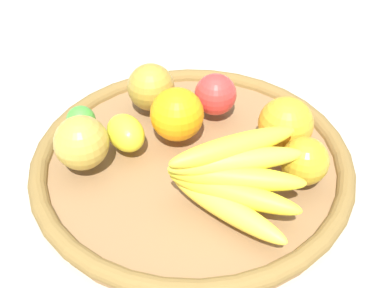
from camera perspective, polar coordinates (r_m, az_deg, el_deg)
ground_plane at (r=0.82m, az=0.00°, el=-3.09°), size 2.40×2.40×0.00m
basket at (r=0.81m, az=0.00°, el=-2.11°), size 0.47×0.47×0.04m
banana_bunch at (r=0.70m, az=4.30°, el=-3.45°), size 0.18×0.16×0.09m
apple_2 at (r=0.87m, az=-4.25°, el=5.87°), size 0.10×0.10×0.07m
orange_0 at (r=0.80m, az=9.63°, el=2.03°), size 0.11×0.11×0.08m
apple_3 at (r=0.86m, az=2.44°, el=5.13°), size 0.07×0.07×0.07m
lime_0 at (r=0.84m, az=-11.37°, el=2.43°), size 0.06×0.06×0.04m
apple_1 at (r=0.77m, az=-11.33°, el=0.13°), size 0.10×0.10×0.08m
lemon_0 at (r=0.80m, az=-6.84°, el=1.15°), size 0.08×0.07×0.05m
orange_1 at (r=0.81m, az=-1.56°, el=3.08°), size 0.11×0.11×0.08m
apple_0 at (r=0.75m, az=11.53°, el=-1.73°), size 0.09×0.09×0.07m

